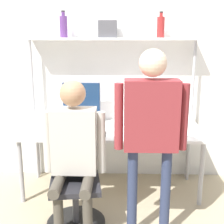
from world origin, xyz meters
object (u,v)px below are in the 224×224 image
(bottle_red, at_px, (161,27))
(cell_phone, at_px, (103,134))
(laptop, at_px, (82,127))
(person_seated, at_px, (74,145))
(office_chair, at_px, (76,198))
(bottle_purple, at_px, (64,26))
(storage_box, at_px, (108,29))
(monitor, at_px, (81,101))
(person_standing, at_px, (151,121))

(bottle_red, bearing_deg, cell_phone, -143.97)
(laptop, distance_m, person_seated, 0.65)
(office_chair, relative_size, bottle_purple, 3.11)
(person_seated, relative_size, storage_box, 6.74)
(bottle_purple, distance_m, storage_box, 0.51)
(monitor, height_order, person_seated, person_seated)
(office_chair, bearing_deg, monitor, 92.76)
(monitor, bearing_deg, laptop, -82.93)
(bottle_red, bearing_deg, laptop, -155.44)
(storage_box, bearing_deg, cell_phone, -94.40)
(office_chair, distance_m, person_seated, 0.56)
(person_standing, bearing_deg, bottle_red, 80.62)
(person_seated, bearing_deg, bottle_purple, 102.97)
(person_standing, xyz_separation_m, bottle_red, (0.19, 1.14, 0.79))
(person_standing, bearing_deg, person_seated, 172.17)
(office_chair, bearing_deg, bottle_purple, 103.20)
(laptop, bearing_deg, storage_box, 55.69)
(monitor, distance_m, person_seated, 1.02)
(monitor, xyz_separation_m, laptop, (0.04, -0.36, -0.22))
(office_chair, distance_m, storage_box, 1.89)
(laptop, distance_m, bottle_purple, 1.18)
(laptop, relative_size, person_seated, 0.21)
(person_seated, height_order, person_standing, person_standing)
(bottle_red, bearing_deg, bottle_purple, 180.00)
(office_chair, xyz_separation_m, person_seated, (0.01, -0.04, 0.56))
(cell_phone, height_order, bottle_purple, bottle_purple)
(monitor, relative_size, person_standing, 0.30)
(cell_phone, bearing_deg, office_chair, -113.59)
(laptop, bearing_deg, person_standing, -47.16)
(office_chair, bearing_deg, cell_phone, 66.41)
(laptop, xyz_separation_m, person_standing, (0.69, -0.74, 0.29))
(monitor, distance_m, bottle_purple, 0.89)
(bottle_red, distance_m, storage_box, 0.60)
(monitor, xyz_separation_m, cell_phone, (0.28, -0.42, -0.27))
(laptop, xyz_separation_m, cell_phone, (0.24, -0.06, -0.06))
(laptop, bearing_deg, cell_phone, -15.10)
(laptop, relative_size, person_standing, 0.17)
(person_standing, bearing_deg, cell_phone, 123.60)
(bottle_purple, bearing_deg, laptop, -59.75)
(cell_phone, xyz_separation_m, bottle_purple, (-0.47, 0.46, 1.14))
(person_seated, height_order, storage_box, storage_box)
(storage_box, bearing_deg, person_seated, -104.20)
(monitor, bearing_deg, person_seated, -87.02)
(monitor, distance_m, office_chair, 1.21)
(storage_box, bearing_deg, person_standing, -70.06)
(cell_phone, height_order, person_seated, person_seated)
(cell_phone, distance_m, bottle_purple, 1.32)
(person_seated, bearing_deg, office_chair, 97.62)
(laptop, relative_size, bottle_red, 1.04)
(bottle_purple, bearing_deg, bottle_red, 0.00)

